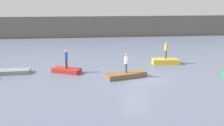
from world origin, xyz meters
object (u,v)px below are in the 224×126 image
(rowboat_grey, at_px, (14,72))
(person_yellow_shirt, at_px, (166,50))
(rowboat_brown, at_px, (126,75))
(rowboat_yellow, at_px, (165,61))
(rowboat_red, at_px, (67,70))
(person_blue_shirt, at_px, (66,58))
(person_white_shirt, at_px, (126,62))

(rowboat_grey, relative_size, person_yellow_shirt, 1.66)
(rowboat_brown, distance_m, rowboat_yellow, 6.70)
(rowboat_red, height_order, rowboat_yellow, rowboat_yellow)
(rowboat_red, relative_size, rowboat_brown, 0.75)
(rowboat_grey, xyz_separation_m, person_blue_shirt, (4.90, -0.29, 1.22))
(rowboat_yellow, relative_size, person_blue_shirt, 1.57)
(rowboat_red, bearing_deg, person_white_shirt, 3.88)
(rowboat_grey, bearing_deg, rowboat_red, -6.01)
(rowboat_grey, xyz_separation_m, rowboat_brown, (10.22, -2.48, 0.04))
(rowboat_red, xyz_separation_m, rowboat_brown, (5.32, -2.20, 0.01))
(rowboat_red, bearing_deg, rowboat_brown, 3.88)
(rowboat_grey, height_order, rowboat_red, rowboat_red)
(person_yellow_shirt, distance_m, person_blue_shirt, 10.61)
(rowboat_brown, bearing_deg, person_white_shirt, 73.57)
(rowboat_red, distance_m, rowboat_brown, 5.76)
(rowboat_grey, relative_size, rowboat_red, 1.10)
(person_yellow_shirt, relative_size, person_blue_shirt, 1.00)
(rowboat_yellow, xyz_separation_m, person_yellow_shirt, (0.00, 0.00, 1.26))
(rowboat_red, bearing_deg, rowboat_yellow, 38.33)
(person_yellow_shirt, bearing_deg, person_blue_shirt, -168.00)
(rowboat_grey, bearing_deg, person_yellow_shirt, 4.49)
(person_yellow_shirt, height_order, person_blue_shirt, person_yellow_shirt)
(rowboat_grey, distance_m, rowboat_yellow, 15.39)
(rowboat_yellow, height_order, person_blue_shirt, person_blue_shirt)
(person_blue_shirt, bearing_deg, rowboat_yellow, 12.00)
(rowboat_red, height_order, person_white_shirt, person_white_shirt)
(rowboat_yellow, distance_m, person_blue_shirt, 10.67)
(rowboat_yellow, bearing_deg, rowboat_brown, -133.18)
(rowboat_red, xyz_separation_m, person_white_shirt, (5.32, -2.20, 1.19))
(rowboat_grey, bearing_deg, person_blue_shirt, -6.01)
(rowboat_brown, distance_m, person_white_shirt, 1.17)
(rowboat_grey, height_order, person_yellow_shirt, person_yellow_shirt)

